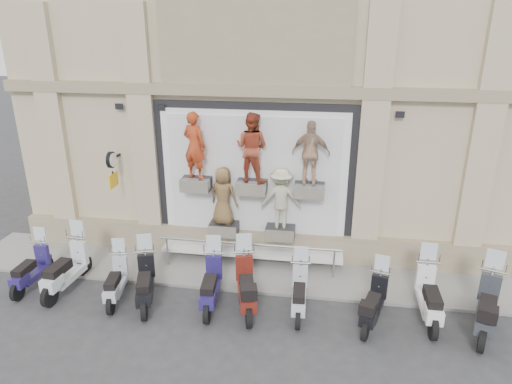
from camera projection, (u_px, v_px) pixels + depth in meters
ground at (234, 316)px, 10.74m from camera, size 90.00×90.00×0.00m
sidewalk at (249, 270)px, 12.67m from camera, size 16.00×2.20×0.08m
building at (273, 38)px, 15.11m from camera, size 14.00×8.60×12.00m
shop_vitrine at (255, 181)px, 12.40m from camera, size 5.60×0.94×4.30m
guard_rail at (248, 258)px, 12.43m from camera, size 5.06×0.10×0.93m
clock_sign_bracket at (112, 165)px, 12.61m from camera, size 0.10×0.80×1.02m
scooter_a at (30, 262)px, 11.73m from camera, size 0.53×1.77×1.43m
scooter_b at (65, 261)px, 11.54m from camera, size 0.73×2.09×1.67m
scooter_c at (115, 274)px, 11.19m from camera, size 0.82×1.78×1.40m
scooter_d at (144, 275)px, 11.01m from camera, size 1.12×2.01×1.57m
scooter_e at (211, 276)px, 10.92m from camera, size 0.76×1.99×1.58m
scooter_f at (246, 278)px, 10.80m from camera, size 1.08×2.13×1.66m
scooter_g at (300, 285)px, 10.68m from camera, size 0.58×1.79×1.44m
scooter_h at (374, 296)px, 10.26m from camera, size 1.04×1.88×1.46m
scooter_i at (431, 288)px, 10.39m from camera, size 0.62×2.02×1.64m
scooter_j at (489, 298)px, 9.95m from camera, size 1.28×2.19×1.71m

